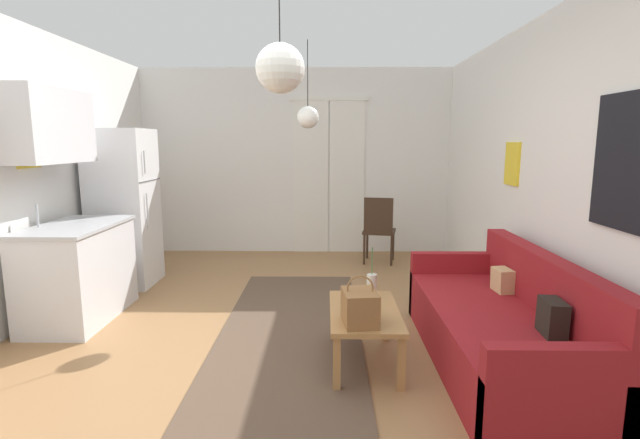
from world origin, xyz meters
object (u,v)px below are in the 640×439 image
object	(u,v)px
couch	(506,331)
pendant_lamp_near	(280,68)
refrigerator	(124,208)
accent_chair	(379,227)
pendant_lamp_far	(308,117)
bamboo_vase	(372,285)
handbag	(360,307)
coffee_table	(364,317)

from	to	relation	value
couch	pendant_lamp_near	world-z (taller)	pendant_lamp_near
refrigerator	accent_chair	xyz separation A→B (m)	(2.99, 0.95, -0.39)
refrigerator	pendant_lamp_far	world-z (taller)	pendant_lamp_far
bamboo_vase	refrigerator	xyz separation A→B (m)	(-2.64, 1.63, 0.38)
refrigerator	pendant_lamp_far	xyz separation A→B (m)	(2.09, -0.16, 0.99)
pendant_lamp_near	pendant_lamp_far	bearing A→B (deg)	88.12
handbag	pendant_lamp_near	distance (m)	1.61
coffee_table	pendant_lamp_far	xyz separation A→B (m)	(-0.48, 1.78, 1.53)
coffee_table	handbag	bearing A→B (deg)	-101.70
pendant_lamp_far	bamboo_vase	bearing A→B (deg)	-69.32
coffee_table	pendant_lamp_near	distance (m)	1.84
couch	handbag	world-z (taller)	couch
coffee_table	accent_chair	bearing A→B (deg)	81.66
handbag	accent_chair	xyz separation A→B (m)	(0.48, 3.15, -0.03)
handbag	bamboo_vase	bearing A→B (deg)	76.67
accent_chair	pendant_lamp_far	world-z (taller)	pendant_lamp_far
pendant_lamp_far	pendant_lamp_near	bearing A→B (deg)	-91.88
couch	pendant_lamp_near	size ratio (longest dim) A/B	2.78
bamboo_vase	refrigerator	distance (m)	3.13
bamboo_vase	refrigerator	size ratio (longest dim) A/B	0.23
handbag	coffee_table	bearing A→B (deg)	78.30
couch	coffee_table	world-z (taller)	couch
accent_chair	pendant_lamp_far	distance (m)	1.99
handbag	refrigerator	world-z (taller)	refrigerator
handbag	pendant_lamp_far	bearing A→B (deg)	101.72
couch	accent_chair	distance (m)	2.99
bamboo_vase	accent_chair	xyz separation A→B (m)	(0.34, 2.59, -0.00)
pendant_lamp_near	coffee_table	bearing A→B (deg)	40.13
refrigerator	accent_chair	distance (m)	3.16
refrigerator	accent_chair	size ratio (longest dim) A/B	1.96
couch	pendant_lamp_far	size ratio (longest dim) A/B	2.36
handbag	pendant_lamp_far	xyz separation A→B (m)	(-0.42, 2.04, 1.35)
pendant_lamp_near	pendant_lamp_far	xyz separation A→B (m)	(0.07, 2.24, -0.16)
refrigerator	accent_chair	bearing A→B (deg)	17.68
couch	handbag	bearing A→B (deg)	-168.14
pendant_lamp_near	pendant_lamp_far	distance (m)	2.25
handbag	accent_chair	bearing A→B (deg)	81.38
coffee_table	refrigerator	size ratio (longest dim) A/B	0.50
couch	handbag	xyz separation A→B (m)	(-1.08, -0.23, 0.26)
bamboo_vase	refrigerator	world-z (taller)	refrigerator
pendant_lamp_far	couch	bearing A→B (deg)	-50.37
coffee_table	refrigerator	bearing A→B (deg)	142.95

